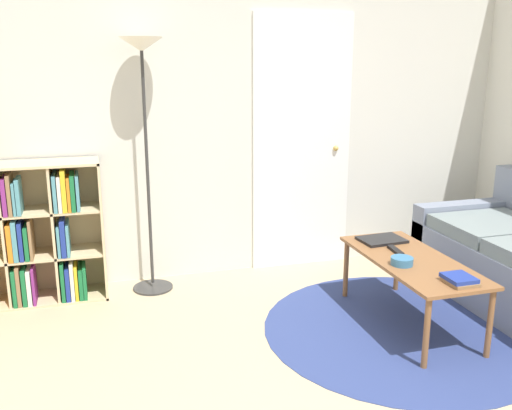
{
  "coord_description": "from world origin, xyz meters",
  "views": [
    {
      "loc": [
        -1.16,
        -1.89,
        1.73
      ],
      "look_at": [
        -0.2,
        1.37,
        0.85
      ],
      "focal_mm": 40.0,
      "sensor_mm": 36.0,
      "label": 1
    }
  ],
  "objects": [
    {
      "name": "floor_lamp",
      "position": [
        -0.77,
        2.27,
        1.53
      ],
      "size": [
        0.31,
        0.31,
        1.87
      ],
      "color": "#333333",
      "rests_on": "ground_plane"
    },
    {
      "name": "wall_back",
      "position": [
        0.02,
        2.51,
        1.29
      ],
      "size": [
        7.53,
        0.11,
        2.6
      ],
      "color": "silver",
      "rests_on": "ground_plane"
    },
    {
      "name": "book_stack_on_table",
      "position": [
        0.84,
        0.74,
        0.48
      ],
      "size": [
        0.16,
        0.18,
        0.05
      ],
      "color": "olive",
      "rests_on": "coffee_table"
    },
    {
      "name": "coffee_table",
      "position": [
        0.8,
        1.18,
        0.41
      ],
      "size": [
        0.5,
        1.14,
        0.46
      ],
      "color": "brown",
      "rests_on": "ground_plane"
    },
    {
      "name": "laptop",
      "position": [
        0.79,
        1.57,
        0.47
      ],
      "size": [
        0.33,
        0.25,
        0.02
      ],
      "color": "black",
      "rests_on": "coffee_table"
    },
    {
      "name": "rug",
      "position": [
        0.73,
        1.12,
        0.0
      ],
      "size": [
        1.83,
        1.83,
        0.01
      ],
      "color": "navy",
      "rests_on": "ground_plane"
    },
    {
      "name": "bowl",
      "position": [
        0.68,
        1.11,
        0.48
      ],
      "size": [
        0.14,
        0.14,
        0.05
      ],
      "color": "teal",
      "rests_on": "coffee_table"
    },
    {
      "name": "remote",
      "position": [
        0.77,
        1.34,
        0.47
      ],
      "size": [
        0.06,
        0.18,
        0.02
      ],
      "color": "black",
      "rests_on": "coffee_table"
    },
    {
      "name": "bookshelf",
      "position": [
        -1.65,
        2.3,
        0.49
      ],
      "size": [
        1.01,
        0.34,
        1.02
      ],
      "color": "beige",
      "rests_on": "ground_plane"
    }
  ]
}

